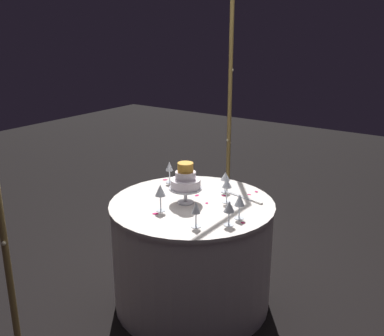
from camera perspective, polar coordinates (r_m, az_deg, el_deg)
ground_plane at (r=3.34m, az=-0.00°, el=-16.52°), size 12.00×12.00×0.00m
decorative_arch at (r=3.01m, az=-6.16°, el=12.57°), size 2.29×0.06×2.47m
main_table at (r=3.14m, az=-0.00°, el=-10.81°), size 1.10×1.10×0.76m
tiered_cake at (r=2.92m, az=-0.83°, el=-1.61°), size 0.22×0.22×0.28m
wine_glass_0 at (r=2.81m, az=-4.06°, el=-2.98°), size 0.07×0.07×0.18m
wine_glass_1 at (r=2.95m, az=4.47°, el=-2.06°), size 0.06×0.06×0.17m
wine_glass_2 at (r=3.31m, az=-2.90°, el=0.08°), size 0.06×0.06×0.17m
wine_glass_3 at (r=2.62m, az=4.76°, el=-5.03°), size 0.07×0.07×0.15m
wine_glass_4 at (r=3.13m, az=4.27°, el=-1.16°), size 0.06×0.06×0.15m
wine_glass_5 at (r=2.59m, az=0.51°, el=-5.20°), size 0.06×0.06×0.16m
wine_glass_6 at (r=2.71m, az=6.09°, el=-4.20°), size 0.06×0.06×0.16m
cake_knife at (r=3.05m, az=7.04°, el=-3.89°), size 0.09×0.29×0.01m
rose_petal_0 at (r=3.13m, az=7.30°, el=-3.37°), size 0.02×0.03×0.00m
rose_petal_1 at (r=3.42m, az=-2.45°, el=-1.41°), size 0.03×0.03×0.00m
rose_petal_2 at (r=2.81m, az=-4.67°, el=-5.82°), size 0.05×0.05×0.00m
rose_petal_3 at (r=3.09m, az=0.63°, el=-3.50°), size 0.04×0.03×0.00m
rose_petal_4 at (r=3.10m, az=4.09°, el=-3.54°), size 0.04×0.04×0.00m
rose_petal_5 at (r=3.32m, az=-1.04°, el=-2.01°), size 0.03×0.03×0.00m
rose_petal_6 at (r=2.96m, az=1.90°, el=-4.49°), size 0.03×0.03×0.00m
rose_petal_7 at (r=3.33m, az=4.60°, el=-1.99°), size 0.04×0.03×0.00m
rose_petal_8 at (r=2.70m, az=6.52°, el=-6.95°), size 0.02×0.03×0.00m
rose_petal_9 at (r=3.41m, az=-3.44°, el=-1.50°), size 0.05×0.05×0.00m
rose_petal_10 at (r=3.33m, az=-0.66°, el=-1.92°), size 0.03×0.03×0.00m
rose_petal_11 at (r=3.19m, az=8.20°, el=-3.00°), size 0.04×0.04×0.00m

